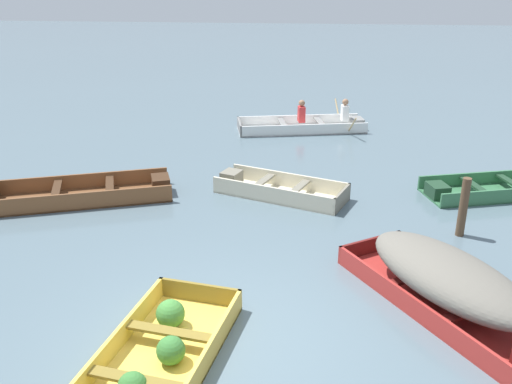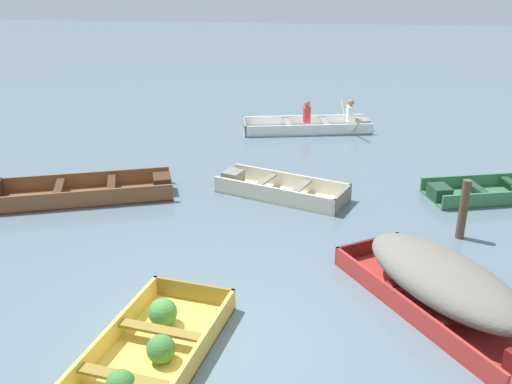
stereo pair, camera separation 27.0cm
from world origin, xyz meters
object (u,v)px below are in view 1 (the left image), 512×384
Objects in this scene: skiff_cream_near_moored at (275,189)px; skiff_green_outer_moored at (487,190)px; dinghy_yellow_foreground at (153,363)px; skiff_wooden_brown_far_moored at (92,193)px; skiff_red_mid_moored at (449,280)px; rowboat_white_with_crew at (309,125)px; mooring_post at (463,207)px.

skiff_cream_near_moored is 0.94× the size of skiff_green_outer_moored.
skiff_wooden_brown_far_moored is at bearing 117.40° from dinghy_yellow_foreground.
skiff_green_outer_moored is (1.72, 4.31, -0.32)m from skiff_red_mid_moored.
rowboat_white_with_crew is at bearing 51.83° from skiff_wooden_brown_far_moored.
dinghy_yellow_foreground reaches higher than skiff_wooden_brown_far_moored.
skiff_wooden_brown_far_moored is at bearing -171.41° from skiff_cream_near_moored.
rowboat_white_with_crew is at bearing 80.82° from dinghy_yellow_foreground.
skiff_red_mid_moored is 7.19m from skiff_wooden_brown_far_moored.
dinghy_yellow_foreground is 6.06m from mooring_post.
skiff_green_outer_moored is 5.88m from rowboat_white_with_crew.
skiff_cream_near_moored is 3.74m from mooring_post.
rowboat_white_with_crew reaches higher than skiff_wooden_brown_far_moored.
rowboat_white_with_crew is (-3.74, 4.54, 0.06)m from skiff_green_outer_moored.
skiff_cream_near_moored is at bearing -97.32° from rowboat_white_with_crew.
dinghy_yellow_foreground is 10.77m from rowboat_white_with_crew.
skiff_wooden_brown_far_moored reaches higher than skiff_green_outer_moored.
mooring_post is at bearing 42.55° from dinghy_yellow_foreground.
mooring_post reaches higher than dinghy_yellow_foreground.
mooring_post is (-1.00, -2.00, 0.44)m from skiff_green_outer_moored.
skiff_green_outer_moored is at bearing 7.02° from skiff_wooden_brown_far_moored.
skiff_cream_near_moored is at bearing 155.18° from mooring_post.
rowboat_white_with_crew is (4.36, 5.54, 0.04)m from skiff_wooden_brown_far_moored.
skiff_red_mid_moored is at bearing -107.40° from mooring_post.
dinghy_yellow_foreground is 5.75m from skiff_cream_near_moored.
skiff_red_mid_moored is at bearing -77.20° from rowboat_white_with_crew.
skiff_red_mid_moored is 0.94× the size of rowboat_white_with_crew.
skiff_cream_near_moored is at bearing 8.59° from skiff_wooden_brown_far_moored.
rowboat_white_with_crew is (-2.01, 8.86, -0.26)m from skiff_red_mid_moored.
skiff_red_mid_moored is 4.65m from skiff_green_outer_moored.
dinghy_yellow_foreground is 1.07× the size of skiff_green_outer_moored.
mooring_post is (2.74, -6.54, 0.38)m from rowboat_white_with_crew.
skiff_green_outer_moored is 2.78× the size of mooring_post.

